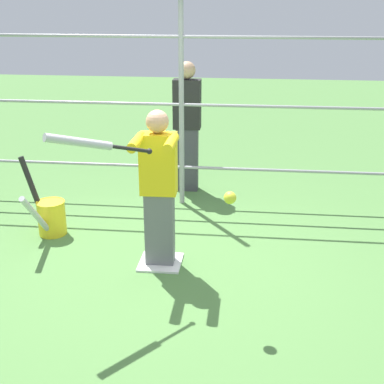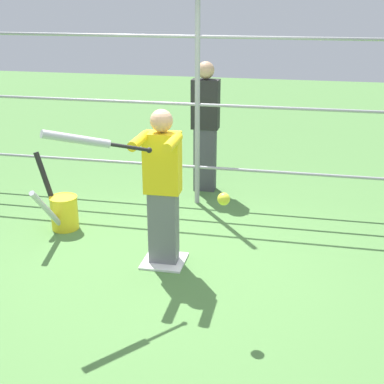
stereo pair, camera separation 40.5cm
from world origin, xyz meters
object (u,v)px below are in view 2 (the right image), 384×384
at_px(batter, 162,184).
at_px(bystander_behind_fence, 205,125).
at_px(baseball_bat_swinging, 86,141).
at_px(softball_in_flight, 224,199).
at_px(bat_bucket, 62,211).

distance_m(batter, bystander_behind_fence, 2.10).
bearing_deg(baseball_bat_swinging, bystander_behind_fence, -98.02).
bearing_deg(batter, bystander_behind_fence, -90.19).
distance_m(batter, softball_in_flight, 1.04).
relative_size(batter, baseball_bat_swinging, 2.15).
xyz_separation_m(baseball_bat_swinging, bat_bucket, (0.89, -1.27, -1.17)).
distance_m(batter, bat_bucket, 1.51).
height_order(softball_in_flight, bystander_behind_fence, bystander_behind_fence).
relative_size(softball_in_flight, bystander_behind_fence, 0.06).
xyz_separation_m(baseball_bat_swinging, bystander_behind_fence, (-0.40, -2.84, -0.52)).
xyz_separation_m(batter, softball_in_flight, (-0.68, 0.76, 0.19)).
bearing_deg(bat_bucket, baseball_bat_swinging, 125.02).
relative_size(batter, bystander_behind_fence, 0.90).
xyz_separation_m(softball_in_flight, bystander_behind_fence, (0.67, -2.86, -0.13)).
xyz_separation_m(baseball_bat_swinging, softball_in_flight, (-1.07, 0.02, -0.38)).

